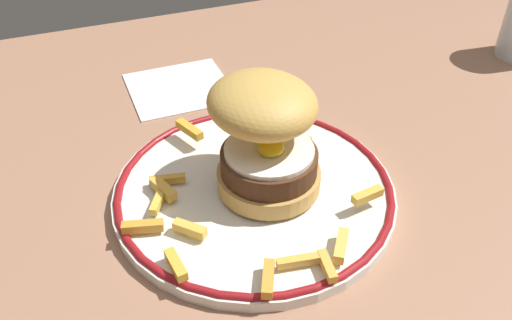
% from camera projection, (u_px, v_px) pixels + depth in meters
% --- Properties ---
extents(ground_plane, '(1.40, 1.02, 0.04)m').
position_uv_depth(ground_plane, '(266.00, 231.00, 0.52)').
color(ground_plane, '#9B6D53').
extents(dinner_plate, '(0.28, 0.28, 0.02)m').
position_uv_depth(dinner_plate, '(256.00, 189.00, 0.53)').
color(dinner_plate, white).
rests_on(dinner_plate, ground_plane).
extents(burger, '(0.15, 0.15, 0.11)m').
position_uv_depth(burger, '(266.00, 133.00, 0.49)').
color(burger, tan).
rests_on(burger, dinner_plate).
extents(fries_pile, '(0.24, 0.25, 0.02)m').
position_uv_depth(fries_pile, '(232.00, 212.00, 0.48)').
color(fries_pile, gold).
rests_on(fries_pile, dinner_plate).
extents(napkin, '(0.13, 0.12, 0.00)m').
position_uv_depth(napkin, '(180.00, 87.00, 0.70)').
color(napkin, white).
rests_on(napkin, ground_plane).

